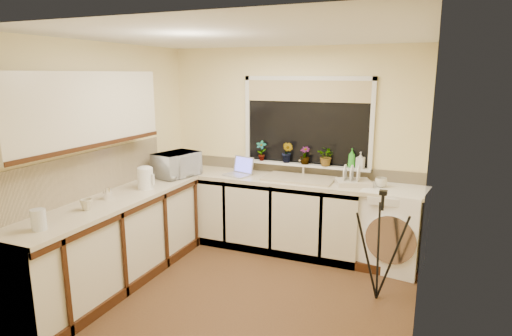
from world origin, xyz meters
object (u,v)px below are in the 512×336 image
object	(u,v)px
plant_d	(327,156)
tripod	(380,246)
washing_machine	(393,228)
dish_rack	(353,183)
plant_b	(287,152)
soap_bottle_clear	(360,160)
plant_a	(261,151)
plant_c	(305,155)
glass_jug	(39,220)
kettle	(145,179)
steel_jar	(108,193)
soap_bottle_green	(352,158)
microwave	(177,165)
laptop	(240,170)
cup_left	(86,205)
cup_back	(381,182)

from	to	relation	value
plant_d	tripod	bearing A→B (deg)	-52.61
washing_machine	dish_rack	world-z (taller)	dish_rack
plant_b	soap_bottle_clear	size ratio (longest dim) A/B	1.34
plant_a	plant_c	bearing A→B (deg)	0.06
tripod	plant_d	distance (m)	1.41
dish_rack	glass_jug	xyz separation A→B (m)	(-2.09, -2.39, 0.06)
plant_a	plant_d	bearing A→B (deg)	-0.38
kettle	steel_jar	size ratio (longest dim) A/B	1.90
plant_a	plant_c	distance (m)	0.57
tripod	steel_jar	size ratio (longest dim) A/B	9.15
plant_d	soap_bottle_green	size ratio (longest dim) A/B	1.04
dish_rack	microwave	world-z (taller)	microwave
laptop	cup_left	bearing A→B (deg)	-94.12
tripod	plant_d	world-z (taller)	plant_d
laptop	soap_bottle_green	xyz separation A→B (m)	(1.31, 0.28, 0.20)
washing_machine	cup_left	distance (m)	3.22
kettle	tripod	size ratio (longest dim) A/B	0.21
washing_machine	soap_bottle_clear	bearing A→B (deg)	161.86
dish_rack	tripod	world-z (taller)	tripod
kettle	cup_left	xyz separation A→B (m)	(-0.05, -0.83, -0.06)
soap_bottle_clear	plant_c	bearing A→B (deg)	-178.26
washing_machine	cup_left	bearing A→B (deg)	-135.20
plant_c	cup_left	xyz separation A→B (m)	(-1.48, -2.06, -0.21)
plant_d	cup_left	size ratio (longest dim) A/B	2.13
laptop	dish_rack	size ratio (longest dim) A/B	0.98
laptop	glass_jug	size ratio (longest dim) A/B	2.16
microwave	plant_d	distance (m)	1.82
kettle	plant_a	world-z (taller)	plant_a
washing_machine	microwave	bearing A→B (deg)	-161.92
glass_jug	microwave	bearing A→B (deg)	89.50
plant_b	plant_c	xyz separation A→B (m)	(0.22, 0.00, -0.02)
cup_left	laptop	bearing A→B (deg)	67.98
dish_rack	cup_back	size ratio (longest dim) A/B	2.83
microwave	soap_bottle_green	size ratio (longest dim) A/B	2.35
plant_c	cup_left	distance (m)	2.55
plant_c	microwave	bearing A→B (deg)	-157.25
washing_machine	plant_c	size ratio (longest dim) A/B	4.21
soap_bottle_green	tripod	bearing A→B (deg)	-65.37
tripod	soap_bottle_green	world-z (taller)	soap_bottle_green
plant_d	kettle	bearing A→B (deg)	-144.32
washing_machine	plant_d	world-z (taller)	plant_d
dish_rack	plant_a	world-z (taller)	plant_a
microwave	plant_c	size ratio (longest dim) A/B	2.47
dish_rack	washing_machine	bearing A→B (deg)	-21.40
plant_a	washing_machine	bearing A→B (deg)	-6.92
kettle	plant_b	size ratio (longest dim) A/B	0.87
cup_back	glass_jug	bearing A→B (deg)	-134.66
tripod	cup_left	world-z (taller)	tripod
washing_machine	kettle	xyz separation A→B (m)	(-2.53, -1.03, 0.56)
kettle	cup_back	size ratio (longest dim) A/B	1.69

